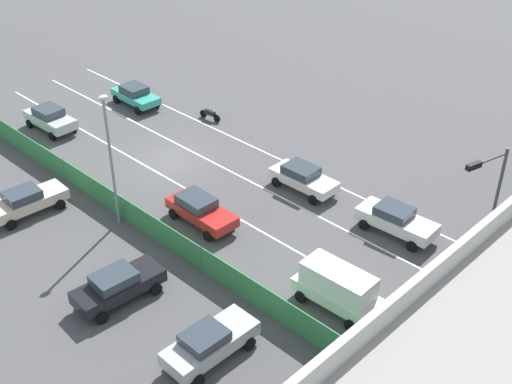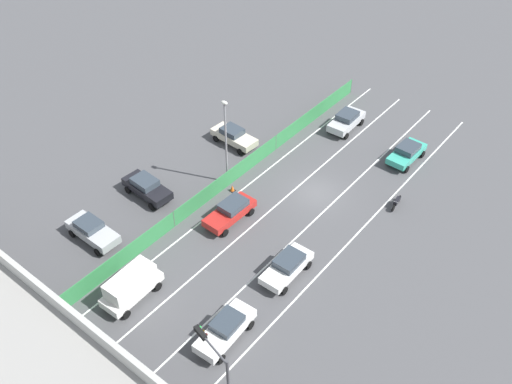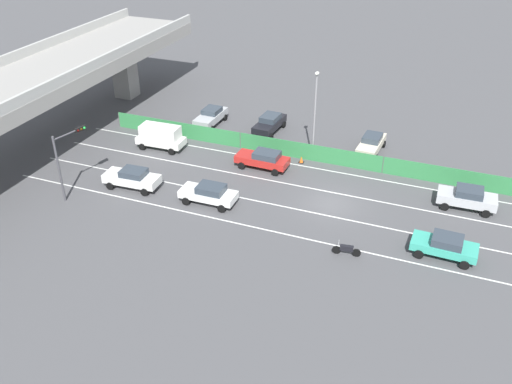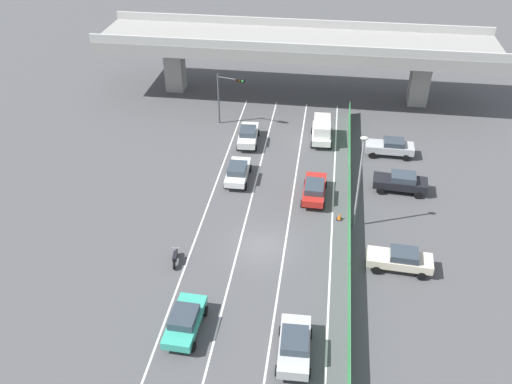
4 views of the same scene
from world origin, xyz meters
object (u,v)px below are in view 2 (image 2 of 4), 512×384
Objects in this scene: car_sedan_silver at (346,120)px; car_sedan_red at (231,211)px; parked_sedan_dark at (147,187)px; parked_wagon_silver at (92,230)px; car_van_white at (131,285)px; car_taxi_teal at (407,152)px; parked_sedan_cream at (234,136)px; street_lamp at (226,136)px; car_hatchback_white at (226,329)px; car_sedan_white at (287,266)px; traffic_light at (217,366)px; motorcycle at (397,202)px; traffic_cone at (232,188)px.

car_sedan_red is at bearing 89.02° from car_sedan_silver.
parked_wagon_silver is (-0.54, 6.14, -0.02)m from parked_sedan_dark.
car_taxi_teal is at bearing -105.88° from car_van_white.
street_lamp is (-3.22, 4.62, 3.92)m from parked_sedan_cream.
car_van_white is at bearing 11.78° from car_hatchback_white.
car_sedan_silver is 1.01× the size of car_taxi_teal.
car_sedan_red is 7.19m from car_sedan_white.
traffic_light is (-9.52, 29.22, 2.95)m from car_sedan_silver.
car_taxi_teal is at bearing -150.62° from parked_sedan_cream.
motorcycle is at bearing -102.82° from car_sedan_white.
car_taxi_teal is at bearing -114.60° from car_sedan_red.
traffic_cone is at bearing -81.01° from car_van_white.
car_van_white is at bearing 98.99° from traffic_cone.
car_sedan_silver is 14.31m from traffic_cone.
car_sedan_white is 12.22m from street_lamp.
traffic_light is (-0.23, 22.09, 3.44)m from motorcycle.
motorcycle is at bearing 142.47° from car_sedan_silver.
car_sedan_silver is 0.80× the size of traffic_light.
car_sedan_white is at bearing -74.76° from traffic_light.
car_sedan_silver reaches higher than motorcycle.
car_sedan_white is 2.30× the size of motorcycle.
traffic_cone is (12.03, -15.15, -3.62)m from traffic_light.
traffic_cone is (9.48, 13.08, -0.60)m from car_taxi_teal.
parked_sedan_dark is 0.58× the size of street_lamp.
parked_sedan_dark is (0.79, 10.23, 0.04)m from parked_sedan_cream.
car_hatchback_white is 7.40m from car_van_white.
motorcycle is 20.67m from parked_sedan_dark.
parked_sedan_dark is (14.61, 18.00, 0.05)m from car_taxi_teal.
car_sedan_silver is at bearing -70.42° from car_sedan_white.
traffic_cone is (9.16, -4.63, -0.61)m from car_sedan_white.
traffic_light reaches higher than car_van_white.
car_sedan_silver is at bearing -105.15° from street_lamp.
parked_wagon_silver reaches higher than car_sedan_white.
car_sedan_red is at bearing 65.40° from car_taxi_teal.
car_hatchback_white is 21.62m from parked_sedan_cream.
parked_sedan_dark is 0.85× the size of traffic_light.
car_van_white reaches higher than car_taxi_teal.
parked_sedan_cream is at bearing -70.74° from car_van_white.
car_taxi_teal is 0.95× the size of parked_wagon_silver.
car_sedan_white is at bearing 88.98° from car_taxi_teal.
car_hatchback_white is 5.46m from traffic_light.
parked_sedan_cream reaches higher than car_taxi_teal.
street_lamp reaches higher than car_sedan_red.
traffic_cone is at bearing 129.30° from parked_sedan_cream.
motorcycle is 13.68m from traffic_cone.
parked_sedan_cream reaches higher than car_sedan_white.
street_lamp reaches higher than parked_wagon_silver.
car_sedan_white reaches higher than traffic_cone.
parked_sedan_cream is (13.81, 7.78, 0.02)m from car_taxi_teal.
street_lamp is (13.15, -15.83, 0.92)m from traffic_light.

